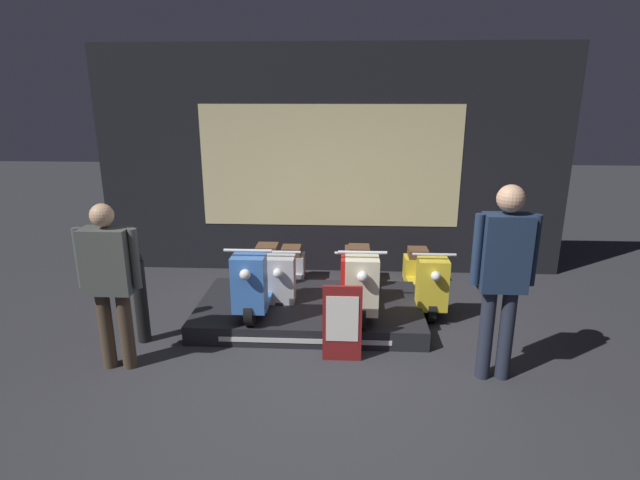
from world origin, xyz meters
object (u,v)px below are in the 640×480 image
Objects in this scene: scooter_display_left at (259,277)px; scooter_backrow_2 at (424,279)px; scooter_backrow_0 at (286,276)px; street_bollard at (141,298)px; person_left_browsing at (109,274)px; scooter_backrow_1 at (355,277)px; price_sign_board at (342,323)px; scooter_display_right at (360,279)px; person_right_browsing at (503,269)px.

scooter_display_left reaches higher than scooter_backrow_2.
scooter_backrow_0 is 1.84m from street_bollard.
scooter_backrow_0 is 2.32m from person_left_browsing.
scooter_backrow_1 and scooter_backrow_2 have the same top height.
scooter_display_right is at bearing 77.64° from price_sign_board.
scooter_display_right is 0.88× the size of person_right_browsing.
street_bollard is at bearing -153.10° from scooter_display_left.
person_left_browsing is at bearing -142.84° from scooter_backrow_1.
scooter_backrow_2 is 3.65m from person_left_browsing.
person_right_browsing reaches higher than scooter_backrow_0.
scooter_backrow_2 is at bearing 0.00° from scooter_backrow_1.
street_bollard is at bearing 171.48° from person_right_browsing.
scooter_backrow_2 is at bearing 102.61° from person_right_browsing.
street_bollard is at bearing 172.15° from price_sign_board.
scooter_backrow_1 is 1.00× the size of scooter_backrow_2.
street_bollard is (-1.38, -1.20, 0.18)m from scooter_backrow_0.
price_sign_board is (0.96, -0.87, -0.13)m from scooter_display_left.
person_left_browsing is 1.62× the size of street_bollard.
scooter_backrow_0 is at bearing 140.90° from person_right_browsing.
scooter_backrow_0 and scooter_backrow_1 have the same top height.
scooter_display_right reaches higher than scooter_backrow_2.
scooter_backrow_0 is at bearing 50.78° from person_left_browsing.
scooter_backrow_2 is 1.61× the size of street_bollard.
person_right_browsing is at bearing -42.46° from scooter_display_right.
person_right_browsing reaches higher than scooter_display_left.
scooter_backrow_2 is (1.74, 0.00, 0.00)m from scooter_backrow_0.
price_sign_board is at bearing -102.36° from scooter_display_right.
scooter_backrow_1 is 0.88× the size of person_right_browsing.
scooter_backrow_1 is at bearing 28.15° from street_bollard.
price_sign_board is at bearing 170.49° from person_right_browsing.
scooter_backrow_0 is at bearing 145.86° from scooter_display_right.
person_right_browsing is (2.13, -1.73, 0.75)m from scooter_backrow_0.
person_left_browsing reaches higher than scooter_display_right.
scooter_backrow_1 is (0.87, 0.00, 0.00)m from scooter_backrow_0.
scooter_backrow_1 is 2.26m from person_right_browsing.
scooter_backrow_0 is 0.88× the size of person_right_browsing.
person_right_browsing reaches higher than price_sign_board.
scooter_backrow_1 is 2.93m from person_left_browsing.
scooter_backrow_1 is 0.87m from scooter_backrow_2.
price_sign_board is (0.73, -1.49, 0.08)m from scooter_backrow_0.
street_bollard is (-2.10, 0.29, 0.10)m from price_sign_board.
scooter_display_left is 1.61× the size of street_bollard.
scooter_display_left is 1.00× the size of scooter_backrow_2.
person_right_browsing is at bearing -0.00° from person_left_browsing.
street_bollard is (-2.30, -0.58, -0.03)m from scooter_display_right.
person_left_browsing is 0.89× the size of person_right_browsing.
price_sign_board is (-0.19, -0.87, -0.13)m from scooter_display_right.
person_right_browsing is 3.59m from street_bollard.
scooter_display_right is 0.90m from price_sign_board.
scooter_display_left is 2.05× the size of price_sign_board.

